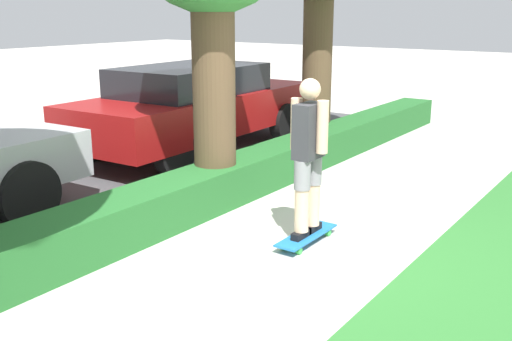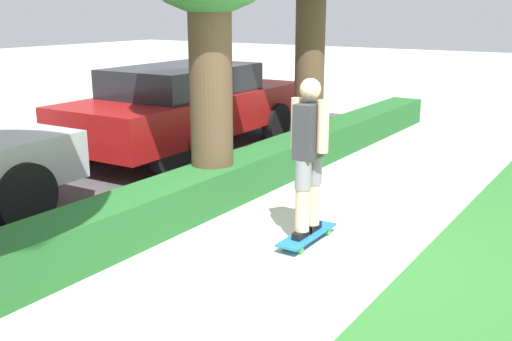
# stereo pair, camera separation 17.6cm
# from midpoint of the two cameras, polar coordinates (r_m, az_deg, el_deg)

# --- Properties ---
(ground_plane) EXTENTS (60.00, 60.00, 0.00)m
(ground_plane) POSITION_cam_midpoint_polar(r_m,az_deg,el_deg) (5.95, 5.11, -7.73)
(ground_plane) COLOR #BCB7AD
(street_asphalt) EXTENTS (14.90, 5.00, 0.01)m
(street_asphalt) POSITION_cam_midpoint_polar(r_m,az_deg,el_deg) (8.70, -19.59, -1.10)
(street_asphalt) COLOR #474749
(street_asphalt) RESTS_ON ground_plane
(hedge_row) EXTENTS (14.90, 0.60, 0.48)m
(hedge_row) POSITION_cam_midpoint_polar(r_m,az_deg,el_deg) (6.75, -6.70, -2.77)
(hedge_row) COLOR #236028
(hedge_row) RESTS_ON ground_plane
(skateboard) EXTENTS (0.87, 0.24, 0.09)m
(skateboard) POSITION_cam_midpoint_polar(r_m,az_deg,el_deg) (6.15, 5.66, -6.21)
(skateboard) COLOR #1E6BAD
(skateboard) RESTS_ON ground_plane
(skater_person) EXTENTS (0.48, 0.40, 1.58)m
(skater_person) POSITION_cam_midpoint_polar(r_m,az_deg,el_deg) (5.89, 5.88, 1.57)
(skater_person) COLOR black
(skater_person) RESTS_ON skateboard
(parked_car_middle) EXTENTS (4.74, 1.92, 1.41)m
(parked_car_middle) POSITION_cam_midpoint_polar(r_m,az_deg,el_deg) (10.03, -5.32, 6.22)
(parked_car_middle) COLOR maroon
(parked_car_middle) RESTS_ON ground_plane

